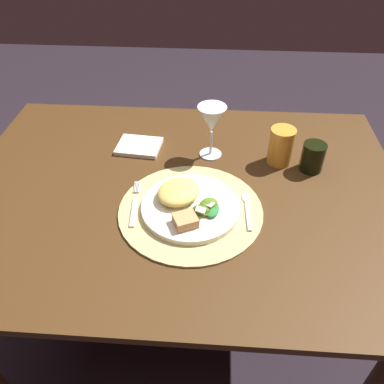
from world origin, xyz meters
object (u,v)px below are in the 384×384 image
Objects in this scene: spoon at (247,205)px; amber_tumbler at (281,146)px; wine_glass at (212,121)px; napkin at (139,146)px; dining_table at (182,234)px; dinner_plate at (191,207)px; dark_tumbler at (313,157)px; fork at (135,205)px.

amber_tumbler reaches higher than spoon.
spoon is 0.87× the size of wine_glass.
napkin is (-0.32, 0.24, -0.00)m from spoon.
dinner_plate reaches higher than dining_table.
napkin is at bearing 174.80° from wine_glass.
dining_table is at bearing -51.57° from napkin.
dark_tumbler is at bearing -10.14° from wine_glass.
wine_glass reaches higher than dinner_plate.
amber_tumbler reaches higher than napkin.
amber_tumbler reaches higher than dining_table.
spoon is 0.27m from wine_glass.
dark_tumbler reaches higher than dinner_plate.
dining_table is 0.30m from napkin.
spoon is 0.26m from dark_tumbler.
wine_glass is (-0.10, 0.22, 0.11)m from spoon.
amber_tumbler is 0.09m from dark_tumbler.
napkin is at bearing 123.32° from dinner_plate.
napkin is at bearing 171.99° from dark_tumbler.
amber_tumbler is (0.27, 0.14, 0.23)m from dining_table.
dark_tumbler is (0.50, -0.07, 0.03)m from napkin.
dark_tumbler is (0.09, -0.03, -0.01)m from amber_tumbler.
wine_glass is at bearing 65.32° from dining_table.
napkin reaches higher than fork.
dining_table is 14.51× the size of dark_tumbler.
wine_glass reaches higher than dining_table.
fork is 0.51m from dark_tumbler.
fork is 0.32m from wine_glass.
spoon is 0.23m from amber_tumbler.
dinner_plate is 1.91× the size of napkin.
amber_tumbler reaches higher than dinner_plate.
dining_table is 0.38m from amber_tumbler.
amber_tumbler is (0.10, 0.20, 0.05)m from spoon.
dark_tumbler is at bearing -18.08° from amber_tumbler.
spoon reaches higher than fork.
amber_tumbler is (0.42, -0.04, 0.05)m from napkin.
amber_tumbler is (0.20, -0.02, -0.06)m from wine_glass.
napkin is at bearing 128.43° from dining_table.
napkin is 0.81× the size of wine_glass.
wine_glass is 0.30m from dark_tumbler.
spoon is (0.14, 0.02, -0.00)m from dinner_plate.
amber_tumbler reaches higher than dark_tumbler.
dinner_plate is at bearing -136.78° from amber_tumbler.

